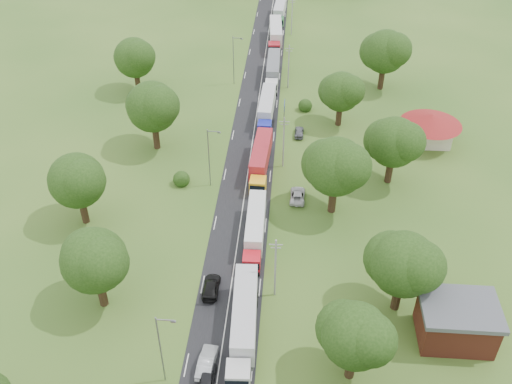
# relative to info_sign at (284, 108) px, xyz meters

# --- Properties ---
(ground) EXTENTS (260.00, 260.00, 0.00)m
(ground) POSITION_rel_info_sign_xyz_m (-5.20, -35.00, -3.00)
(ground) COLOR #30551C
(ground) RESTS_ON ground
(road) EXTENTS (8.00, 200.00, 0.04)m
(road) POSITION_rel_info_sign_xyz_m (-5.20, -15.00, -3.00)
(road) COLOR black
(road) RESTS_ON ground
(info_sign) EXTENTS (0.12, 3.10, 4.10)m
(info_sign) POSITION_rel_info_sign_xyz_m (0.00, 0.00, 0.00)
(info_sign) COLOR slate
(info_sign) RESTS_ON ground
(pole_1) EXTENTS (1.60, 0.24, 9.00)m
(pole_1) POSITION_rel_info_sign_xyz_m (0.30, -42.00, 1.68)
(pole_1) COLOR gray
(pole_1) RESTS_ON ground
(pole_2) EXTENTS (1.60, 0.24, 9.00)m
(pole_2) POSITION_rel_info_sign_xyz_m (0.30, -14.00, 1.68)
(pole_2) COLOR gray
(pole_2) RESTS_ON ground
(pole_3) EXTENTS (1.60, 0.24, 9.00)m
(pole_3) POSITION_rel_info_sign_xyz_m (0.30, 14.00, 1.68)
(pole_3) COLOR gray
(pole_3) RESTS_ON ground
(pole_4) EXTENTS (1.60, 0.24, 9.00)m
(pole_4) POSITION_rel_info_sign_xyz_m (0.30, 42.00, 1.68)
(pole_4) COLOR gray
(pole_4) RESTS_ON ground
(lamp_0) EXTENTS (2.03, 0.22, 10.00)m
(lamp_0) POSITION_rel_info_sign_xyz_m (-10.55, -55.00, 2.55)
(lamp_0) COLOR slate
(lamp_0) RESTS_ON ground
(lamp_1) EXTENTS (2.03, 0.22, 10.00)m
(lamp_1) POSITION_rel_info_sign_xyz_m (-10.55, -20.00, 2.55)
(lamp_1) COLOR slate
(lamp_1) RESTS_ON ground
(lamp_2) EXTENTS (2.03, 0.22, 10.00)m
(lamp_2) POSITION_rel_info_sign_xyz_m (-10.55, 15.00, 2.55)
(lamp_2) COLOR slate
(lamp_2) RESTS_ON ground
(tree_2) EXTENTS (8.00, 8.00, 10.10)m
(tree_2) POSITION_rel_info_sign_xyz_m (8.79, -52.86, 3.59)
(tree_2) COLOR #382616
(tree_2) RESTS_ON ground
(tree_3) EXTENTS (8.80, 8.80, 11.07)m
(tree_3) POSITION_rel_info_sign_xyz_m (14.79, -42.84, 4.22)
(tree_3) COLOR #382616
(tree_3) RESTS_ON ground
(tree_4) EXTENTS (9.60, 9.60, 12.05)m
(tree_4) POSITION_rel_info_sign_xyz_m (7.79, -24.83, 4.85)
(tree_4) COLOR #382616
(tree_4) RESTS_ON ground
(tree_5) EXTENTS (8.80, 8.80, 11.07)m
(tree_5) POSITION_rel_info_sign_xyz_m (16.79, -16.84, 4.22)
(tree_5) COLOR #382616
(tree_5) RESTS_ON ground
(tree_6) EXTENTS (8.00, 8.00, 10.10)m
(tree_6) POSITION_rel_info_sign_xyz_m (9.79, 0.14, 3.59)
(tree_6) COLOR #382616
(tree_6) RESTS_ON ground
(tree_7) EXTENTS (9.60, 9.60, 12.05)m
(tree_7) POSITION_rel_info_sign_xyz_m (18.79, 15.17, 4.85)
(tree_7) COLOR #382616
(tree_7) RESTS_ON ground
(tree_10) EXTENTS (8.80, 8.80, 11.07)m
(tree_10) POSITION_rel_info_sign_xyz_m (-20.21, -44.84, 4.22)
(tree_10) COLOR #382616
(tree_10) RESTS_ON ground
(tree_11) EXTENTS (8.80, 8.80, 11.07)m
(tree_11) POSITION_rel_info_sign_xyz_m (-27.21, -29.84, 4.22)
(tree_11) COLOR #382616
(tree_11) RESTS_ON ground
(tree_12) EXTENTS (9.60, 9.60, 12.05)m
(tree_12) POSITION_rel_info_sign_xyz_m (-21.21, -9.83, 4.85)
(tree_12) COLOR #382616
(tree_12) RESTS_ON ground
(tree_13) EXTENTS (8.80, 8.80, 11.07)m
(tree_13) POSITION_rel_info_sign_xyz_m (-29.21, 10.16, 4.22)
(tree_13) COLOR #382616
(tree_13) RESTS_ON ground
(house_brick) EXTENTS (8.60, 6.60, 5.20)m
(house_brick) POSITION_rel_info_sign_xyz_m (20.80, -47.00, -0.35)
(house_brick) COLOR maroon
(house_brick) RESTS_ON ground
(house_cream) EXTENTS (10.08, 10.08, 5.80)m
(house_cream) POSITION_rel_info_sign_xyz_m (24.80, -5.00, 0.64)
(house_cream) COLOR beige
(house_cream) RESTS_ON ground
(truck_0) EXTENTS (3.17, 15.35, 4.24)m
(truck_0) POSITION_rel_info_sign_xyz_m (-2.88, -48.51, -0.75)
(truck_0) COLOR #BDBDBD
(truck_0) RESTS_ON ground
(truck_1) EXTENTS (2.47, 13.64, 3.78)m
(truck_1) POSITION_rel_info_sign_xyz_m (-2.85, -32.20, -1.00)
(truck_1) COLOR red
(truck_1) RESTS_ON ground
(truck_2) EXTENTS (3.08, 14.50, 4.01)m
(truck_2) POSITION_rel_info_sign_xyz_m (-3.22, -15.57, -0.88)
(truck_2) COLOR #F1AB1C
(truck_2) RESTS_ON ground
(truck_3) EXTENTS (2.78, 14.18, 3.92)m
(truck_3) POSITION_rel_info_sign_xyz_m (-3.24, 1.17, -0.92)
(truck_3) COLOR #1A23A0
(truck_3) RESTS_ON ground
(truck_4) EXTENTS (2.61, 14.46, 4.01)m
(truck_4) POSITION_rel_info_sign_xyz_m (-2.88, 17.37, -0.88)
(truck_4) COLOR silver
(truck_4) RESTS_ON ground
(truck_5) EXTENTS (3.49, 15.57, 4.30)m
(truck_5) POSITION_rel_info_sign_xyz_m (-3.23, 35.99, -0.72)
(truck_5) COLOR maroon
(truck_5) RESTS_ON ground
(truck_6) EXTENTS (2.95, 14.31, 3.96)m
(truck_6) POSITION_rel_info_sign_xyz_m (-2.89, 51.86, -0.90)
(truck_6) COLOR #246031
(truck_6) RESTS_ON ground
(car_lane_front) EXTENTS (1.71, 4.22, 1.44)m
(car_lane_front) POSITION_rel_info_sign_xyz_m (-6.20, -55.00, -2.28)
(car_lane_front) COLOR black
(car_lane_front) RESTS_ON ground
(car_lane_mid) EXTENTS (2.02, 4.84, 1.56)m
(car_lane_mid) POSITION_rel_info_sign_xyz_m (-6.49, -53.00, -2.22)
(car_lane_mid) COLOR #ACB0B5
(car_lane_mid) RESTS_ON ground
(car_lane_rear) EXTENTS (1.99, 4.82, 1.39)m
(car_lane_rear) POSITION_rel_info_sign_xyz_m (-7.55, -41.94, -2.31)
(car_lane_rear) COLOR black
(car_lane_rear) RESTS_ON ground
(car_verge_near) EXTENTS (2.32, 4.82, 1.32)m
(car_verge_near) POSITION_rel_info_sign_xyz_m (2.80, -22.53, -2.34)
(car_verge_near) COLOR silver
(car_verge_near) RESTS_ON ground
(car_verge_far) EXTENTS (1.66, 3.96, 1.34)m
(car_verge_far) POSITION_rel_info_sign_xyz_m (2.80, -4.21, -2.33)
(car_verge_far) COLOR #56595D
(car_verge_far) RESTS_ON ground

